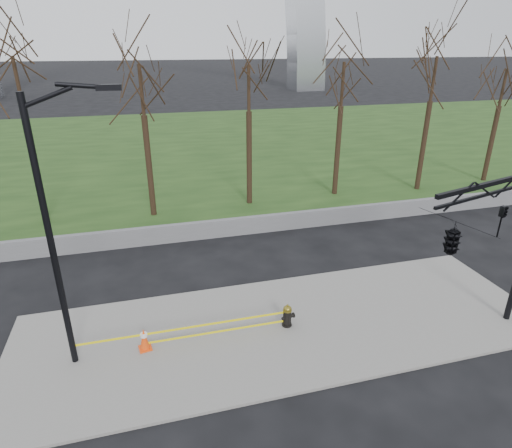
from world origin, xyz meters
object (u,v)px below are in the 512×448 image
object	(u,v)px
traffic_cone	(144,339)
street_light	(56,221)
fire_hydrant	(288,316)
traffic_signal_mast	(471,232)

from	to	relation	value
traffic_cone	street_light	distance (m)	4.61
traffic_cone	street_light	xyz separation A→B (m)	(-1.85, -0.01, 4.22)
fire_hydrant	traffic_signal_mast	world-z (taller)	traffic_signal_mast
street_light	traffic_cone	bearing A→B (deg)	3.15
fire_hydrant	traffic_cone	bearing A→B (deg)	170.85
fire_hydrant	traffic_cone	distance (m)	4.75
traffic_cone	traffic_signal_mast	xyz separation A→B (m)	(9.21, -2.50, 3.67)
fire_hydrant	traffic_signal_mast	distance (m)	6.28
traffic_cone	traffic_signal_mast	distance (m)	10.22
traffic_cone	fire_hydrant	bearing A→B (deg)	-0.33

